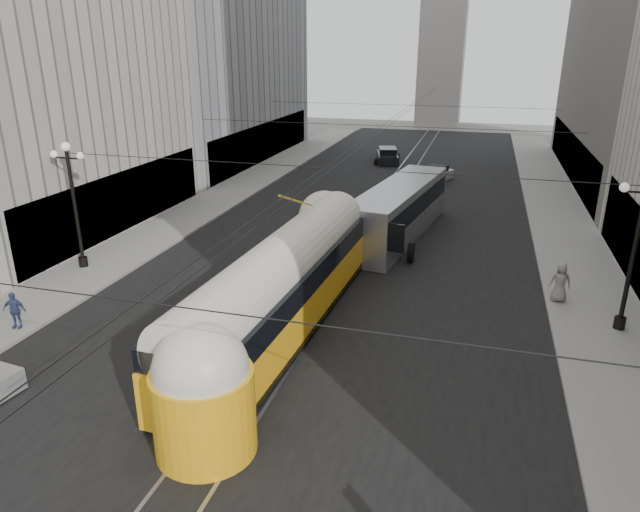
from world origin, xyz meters
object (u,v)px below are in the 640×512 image
Objects in this scene: city_bus at (399,209)px; pedestrian_sidewalk_left at (14,310)px; streetcar at (282,285)px; pedestrian_sidewalk_right at (560,282)px.

pedestrian_sidewalk_left is (-12.97, -16.35, -0.81)m from city_bus.
streetcar is at bearing -101.58° from city_bus.
pedestrian_sidewalk_right is (11.00, 5.57, -0.88)m from streetcar.
city_bus reaches higher than pedestrian_sidewalk_left.
pedestrian_sidewalk_right is 1.18× the size of pedestrian_sidewalk_left.
streetcar reaches higher than city_bus.
city_bus reaches higher than pedestrian_sidewalk_right.
pedestrian_sidewalk_right is at bearing 26.85° from streetcar.
pedestrian_sidewalk_right is 22.97m from pedestrian_sidewalk_left.
streetcar is 10.78m from pedestrian_sidewalk_left.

